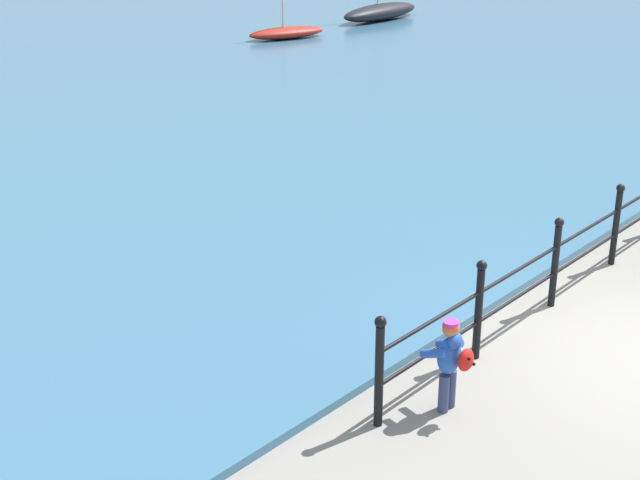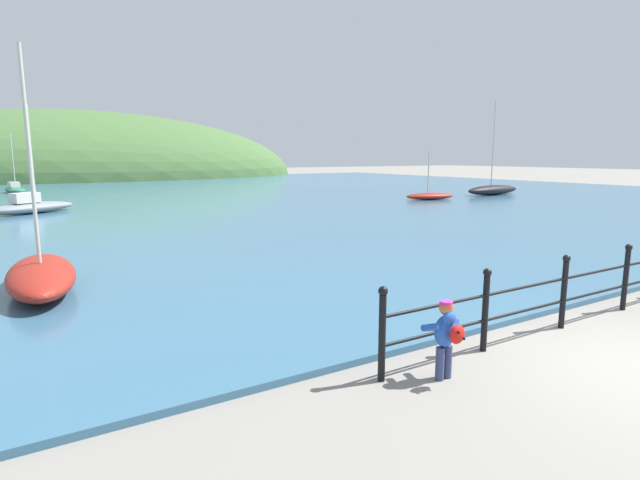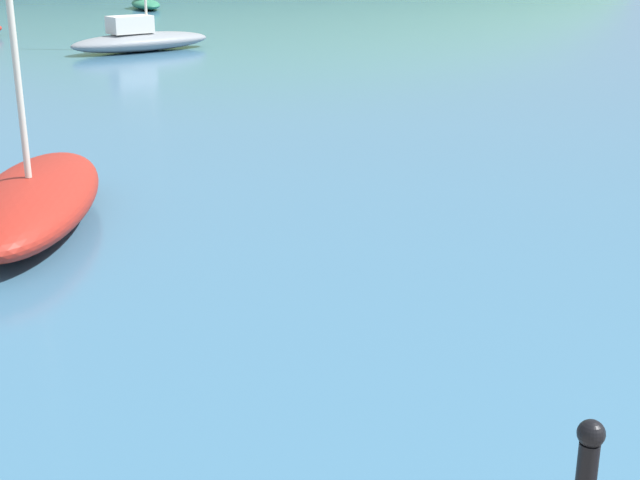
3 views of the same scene
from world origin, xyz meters
The scene contains 4 objects.
iron_railing centered at (0.48, 1.50, 0.64)m, with size 7.50×0.12×1.21m.
child_in_coat centered at (-2.51, 1.13, 0.61)m, with size 0.38×0.53×1.00m.
boat_green_fishing centered at (21.09, 19.96, 0.45)m, with size 5.20×1.68×6.28m.
boat_blue_hull centered at (14.69, 19.38, 0.32)m, with size 3.27×1.84×2.89m.
Camera 1 is at (-9.39, -3.08, 4.96)m, focal length 50.00 mm.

